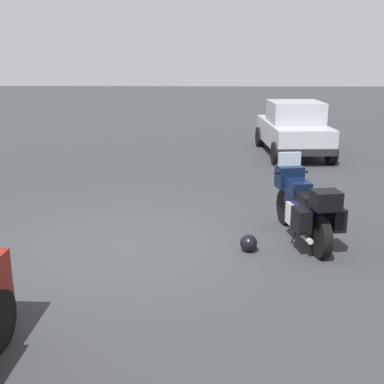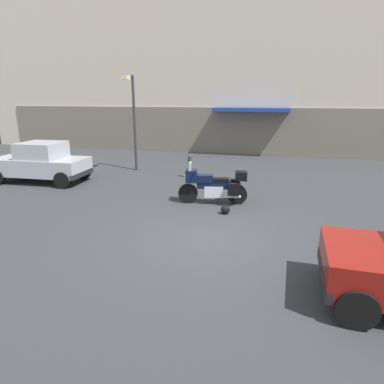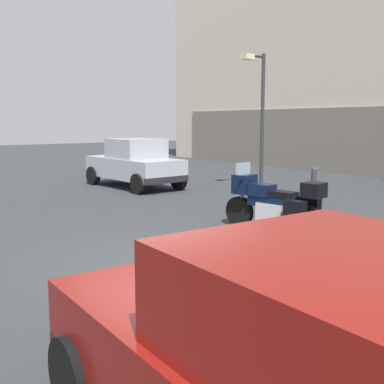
{
  "view_description": "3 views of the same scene",
  "coord_description": "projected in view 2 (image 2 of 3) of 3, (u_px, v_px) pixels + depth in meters",
  "views": [
    {
      "loc": [
        7.83,
        1.23,
        3.08
      ],
      "look_at": [
        -0.2,
        0.99,
        0.87
      ],
      "focal_mm": 47.96,
      "sensor_mm": 36.0,
      "label": 1
    },
    {
      "loc": [
        1.73,
        -7.59,
        3.37
      ],
      "look_at": [
        -0.59,
        0.89,
        0.9
      ],
      "focal_mm": 31.46,
      "sensor_mm": 36.0,
      "label": 2
    },
    {
      "loc": [
        6.11,
        -3.93,
        2.21
      ],
      "look_at": [
        -0.61,
        0.99,
        0.96
      ],
      "focal_mm": 44.06,
      "sensor_mm": 36.0,
      "label": 3
    }
  ],
  "objects": [
    {
      "name": "car_hatchback_near",
      "position": [
        41.0,
        163.0,
        13.75
      ],
      "size": [
        3.95,
        1.99,
        1.64
      ],
      "rotation": [
        0.0,
        0.0,
        3.2
      ],
      "color": "#9EA3AD",
      "rests_on": "ground"
    },
    {
      "name": "helmet",
      "position": [
        225.0,
        209.0,
        10.08
      ],
      "size": [
        0.28,
        0.28,
        0.28
      ],
      "primitive_type": "sphere",
      "color": "black",
      "rests_on": "ground"
    },
    {
      "name": "motorcycle",
      "position": [
        214.0,
        185.0,
        10.96
      ],
      "size": [
        2.25,
        0.96,
        1.36
      ],
      "rotation": [
        0.0,
        0.0,
        3.33
      ],
      "color": "black",
      "rests_on": "ground"
    },
    {
      "name": "building_facade_rear",
      "position": [
        260.0,
        55.0,
        20.0
      ],
      "size": [
        37.51,
        3.4,
        11.76
      ],
      "color": "beige",
      "rests_on": "ground"
    },
    {
      "name": "bollard_curbside",
      "position": [
        190.0,
        166.0,
        14.55
      ],
      "size": [
        0.16,
        0.16,
        1.0
      ],
      "color": "#333338",
      "rests_on": "ground"
    },
    {
      "name": "ground_plane",
      "position": [
        205.0,
        238.0,
        8.4
      ],
      "size": [
        80.0,
        80.0,
        0.0
      ],
      "primitive_type": "plane",
      "color": "#2D3033"
    },
    {
      "name": "streetlamp_curbside",
      "position": [
        133.0,
        113.0,
        15.4
      ],
      "size": [
        0.28,
        0.94,
        4.36
      ],
      "color": "#2D2D33",
      "rests_on": "ground"
    }
  ]
}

